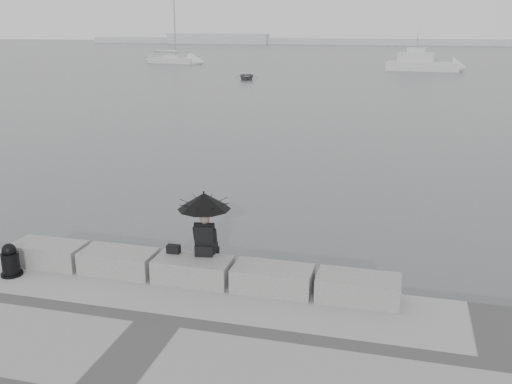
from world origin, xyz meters
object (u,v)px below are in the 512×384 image
(dinghy, at_px, (246,77))
(motor_cruiser, at_px, (423,64))
(mooring_bollard, at_px, (10,262))
(seated_person, at_px, (204,210))
(sailboat_left, at_px, (173,60))

(dinghy, bearing_deg, motor_cruiser, 27.49)
(mooring_bollard, distance_m, dinghy, 50.09)
(seated_person, bearing_deg, mooring_bollard, -175.55)
(motor_cruiser, height_order, dinghy, motor_cruiser)
(motor_cruiser, bearing_deg, dinghy, -131.73)
(seated_person, distance_m, motor_cruiser, 65.01)
(sailboat_left, distance_m, dinghy, 27.86)
(sailboat_left, xyz_separation_m, dinghy, (17.33, -21.81, -0.23))
(mooring_bollard, bearing_deg, seated_person, 14.15)
(dinghy, bearing_deg, seated_person, -89.95)
(mooring_bollard, height_order, motor_cruiser, motor_cruiser)
(mooring_bollard, relative_size, dinghy, 0.21)
(sailboat_left, height_order, motor_cruiser, sailboat_left)
(seated_person, distance_m, dinghy, 49.98)
(mooring_bollard, height_order, sailboat_left, sailboat_left)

